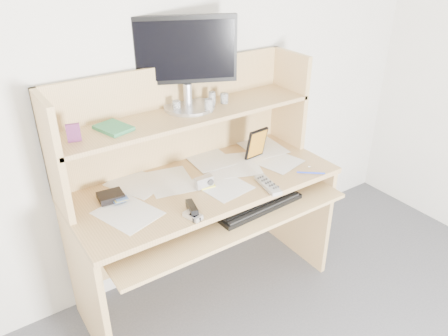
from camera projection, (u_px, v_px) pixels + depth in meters
back_wall at (170, 72)px, 2.26m from camera, size 3.60×0.04×2.50m
desk at (197, 184)px, 2.35m from camera, size 1.40×0.70×1.30m
paper_clutter at (205, 181)px, 2.27m from camera, size 1.32×0.54×0.01m
keyboard at (256, 204)px, 2.23m from camera, size 0.50×0.20×0.03m
tv_remote at (268, 185)px, 2.21m from camera, size 0.09×0.21×0.02m
flip_phone at (193, 215)px, 1.97m from camera, size 0.07×0.10×0.02m
stapler at (193, 209)px, 1.99m from camera, size 0.07×0.14×0.04m
wallet at (111, 196)px, 2.10m from camera, size 0.13×0.11×0.03m
sticky_note_pad at (206, 185)px, 2.23m from camera, size 0.09×0.09×0.01m
digital_camera at (204, 182)px, 2.19m from camera, size 0.09×0.04×0.06m
game_case at (256, 144)px, 2.45m from camera, size 0.13×0.03×0.18m
blue_pen at (311, 173)px, 2.33m from camera, size 0.12×0.10×0.01m
card_box at (74, 133)px, 1.90m from camera, size 0.06×0.03×0.08m
shelf_book at (114, 128)px, 2.03m from camera, size 0.16×0.20×0.02m
chip_stack_a at (177, 106)px, 2.22m from camera, size 0.04×0.04×0.06m
chip_stack_b at (209, 105)px, 2.22m from camera, size 0.05×0.05×0.07m
chip_stack_c at (224, 98)px, 2.34m from camera, size 0.05×0.05×0.05m
chip_stack_d at (212, 98)px, 2.33m from camera, size 0.05×0.05×0.06m
monitor at (185, 60)px, 2.18m from camera, size 0.50×0.29×0.46m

